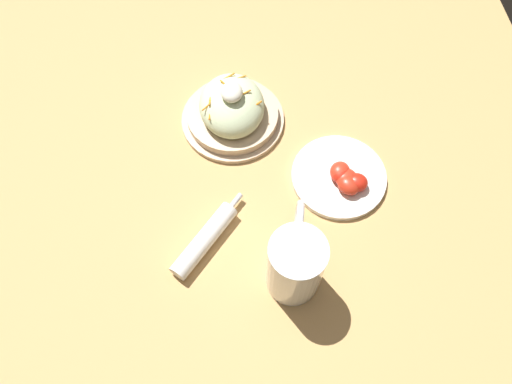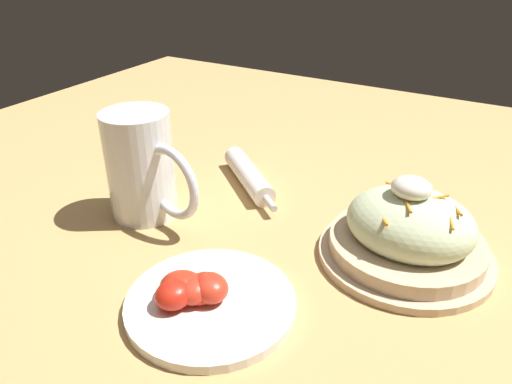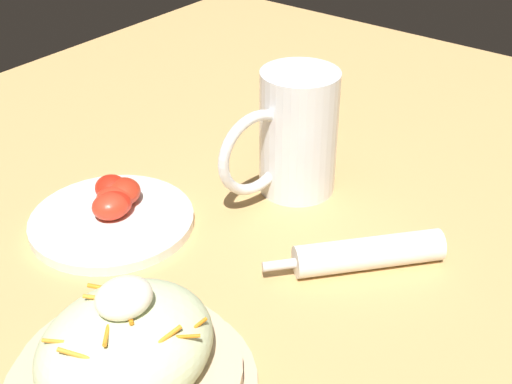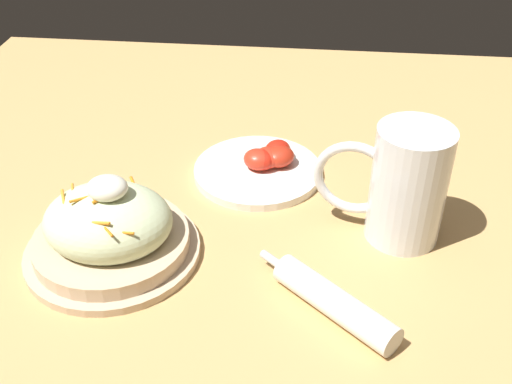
% 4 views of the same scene
% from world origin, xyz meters
% --- Properties ---
extents(ground_plane, '(1.43, 1.43, 0.00)m').
position_xyz_m(ground_plane, '(0.00, 0.00, 0.00)').
color(ground_plane, tan).
extents(salad_plate, '(0.22, 0.22, 0.12)m').
position_xyz_m(salad_plate, '(-0.27, 0.01, 0.04)').
color(salad_plate, '#D1B28E').
rests_on(salad_plate, ground_plane).
extents(beer_mug, '(0.17, 0.10, 0.16)m').
position_xyz_m(beer_mug, '(0.10, 0.09, 0.07)').
color(beer_mug, white).
rests_on(beer_mug, ground_plane).
extents(napkin_roll, '(0.17, 0.15, 0.04)m').
position_xyz_m(napkin_roll, '(0.01, -0.06, 0.02)').
color(napkin_roll, white).
rests_on(napkin_roll, ground_plane).
extents(tomato_plate, '(0.19, 0.19, 0.04)m').
position_xyz_m(tomato_plate, '(-0.10, 0.22, 0.01)').
color(tomato_plate, white).
rests_on(tomato_plate, ground_plane).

